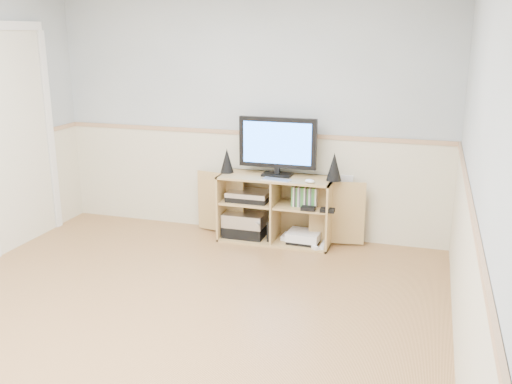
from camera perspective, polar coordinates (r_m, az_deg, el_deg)
room at (r=3.76m, az=-11.64°, el=3.62°), size 4.04×4.54×2.54m
media_cabinet at (r=5.59m, az=2.11°, el=-1.51°), size 1.70×0.41×0.65m
monitor at (r=5.43m, az=2.17°, el=4.77°), size 0.75×0.18×0.56m
speaker_left at (r=5.59m, az=-2.92°, el=3.16°), size 0.13×0.13×0.24m
speaker_right at (r=5.33m, az=7.82°, el=2.52°), size 0.14×0.14×0.26m
keyboard at (r=5.31m, az=2.04°, el=1.22°), size 0.29×0.15×0.01m
mouse at (r=5.24m, az=5.40°, el=1.09°), size 0.11×0.09×0.04m
av_components at (r=5.65m, az=-0.93°, el=-2.50°), size 0.50×0.30×0.47m
game_consoles at (r=5.55m, az=4.73°, el=-4.52°), size 0.45×0.30×0.11m
game_cases at (r=5.41m, az=4.93°, el=-0.43°), size 0.24×0.13×0.19m
wall_outlet at (r=5.55m, az=9.09°, el=1.06°), size 0.12×0.03×0.12m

